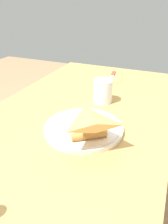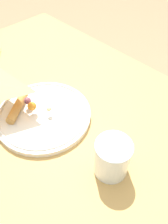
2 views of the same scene
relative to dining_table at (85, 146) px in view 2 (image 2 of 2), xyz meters
name	(u,v)px [view 2 (image 2 of 2)]	position (x,y,z in m)	size (l,w,h in m)	color
ground_plane	(84,213)	(0.00, 0.00, -0.64)	(6.00, 6.00, 0.00)	#997A56
dining_table	(85,146)	(0.00, 0.00, 0.00)	(1.28, 0.69, 0.76)	tan
plate_pizza	(42,113)	(0.10, 0.07, 0.13)	(0.26, 0.26, 0.06)	silver
milk_glass	(112,158)	(-0.14, 0.05, 0.16)	(0.08, 0.08, 0.10)	white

